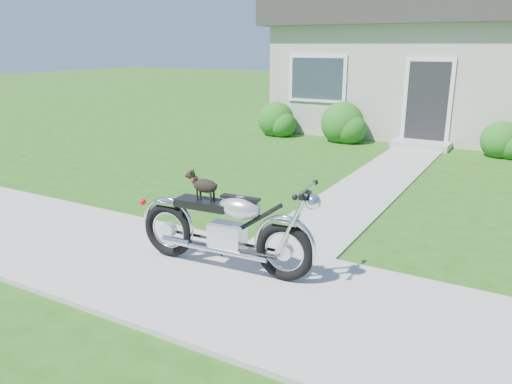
% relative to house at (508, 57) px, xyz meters
% --- Properties ---
extents(ground, '(80.00, 80.00, 0.00)m').
position_rel_house_xyz_m(ground, '(0.00, -11.99, -2.16)').
color(ground, '#235114').
rests_on(ground, ground).
extents(sidewalk, '(24.00, 2.20, 0.04)m').
position_rel_house_xyz_m(sidewalk, '(0.00, -11.99, -2.14)').
color(sidewalk, '#9E9B93').
rests_on(sidewalk, ground).
extents(walkway, '(1.20, 8.00, 0.03)m').
position_rel_house_xyz_m(walkway, '(-1.50, -6.99, -2.14)').
color(walkway, '#9E9B93').
rests_on(walkway, ground).
extents(house, '(12.60, 7.03, 4.50)m').
position_rel_house_xyz_m(house, '(0.00, 0.00, 0.00)').
color(house, beige).
rests_on(house, ground).
extents(shrub_row, '(10.80, 1.14, 1.14)m').
position_rel_house_xyz_m(shrub_row, '(-0.96, -3.49, -1.72)').
color(shrub_row, '#215F19').
rests_on(shrub_row, ground).
extents(potted_plant_left, '(0.78, 0.74, 0.69)m').
position_rel_house_xyz_m(potted_plant_left, '(-3.23, -3.44, -1.81)').
color(potted_plant_left, '#2E5D18').
rests_on(potted_plant_left, ground).
extents(motorcycle_with_dog, '(2.22, 0.60, 1.10)m').
position_rel_house_xyz_m(motorcycle_with_dog, '(-1.87, -11.74, -1.62)').
color(motorcycle_with_dog, black).
rests_on(motorcycle_with_dog, sidewalk).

